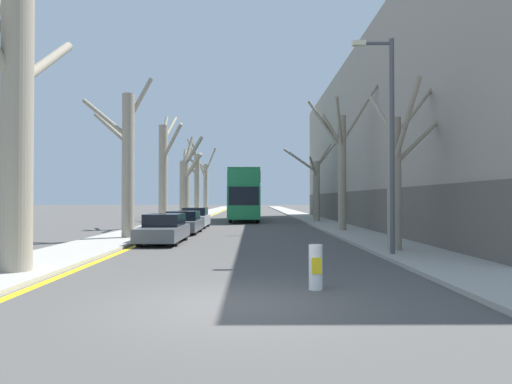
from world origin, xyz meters
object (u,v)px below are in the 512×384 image
(street_tree_left_2, at_px, (164,171))
(parked_car_2, at_px, (195,218))
(street_tree_left_0, at_px, (14,105))
(parked_car_0, at_px, (164,229))
(street_tree_left_3, at_px, (186,184))
(street_tree_right_1, at_px, (341,163))
(street_tree_right_2, at_px, (316,185))
(lamp_post, at_px, (389,134))
(double_decker_bus, at_px, (245,193))
(traffic_bollard, at_px, (316,267))
(street_tree_left_1, at_px, (127,160))
(street_tree_left_5, at_px, (205,184))
(parked_car_1, at_px, (183,223))
(street_tree_right_0, at_px, (397,170))
(street_tree_left_4, at_px, (196,181))

(street_tree_left_2, relative_size, parked_car_2, 1.93)
(street_tree_left_0, height_order, parked_car_0, street_tree_left_0)
(street_tree_left_3, distance_m, parked_car_0, 20.90)
(street_tree_left_2, distance_m, street_tree_right_1, 11.78)
(street_tree_right_2, bearing_deg, lamp_post, -91.91)
(lamp_post, bearing_deg, parked_car_0, 149.03)
(double_decker_bus, xyz_separation_m, traffic_bollard, (2.02, -31.33, -2.04))
(street_tree_left_1, bearing_deg, traffic_bollard, -58.60)
(lamp_post, bearing_deg, street_tree_left_5, 103.72)
(parked_car_1, xyz_separation_m, traffic_bollard, (5.26, -16.05, -0.13))
(street_tree_left_2, distance_m, lamp_post, 18.65)
(parked_car_1, bearing_deg, street_tree_right_1, 5.78)
(parked_car_0, bearing_deg, double_decker_bus, 81.20)
(street_tree_left_2, bearing_deg, street_tree_left_1, -90.66)
(street_tree_right_1, bearing_deg, lamp_post, -93.38)
(parked_car_2, bearing_deg, parked_car_0, -90.00)
(street_tree_right_0, bearing_deg, parked_car_1, 134.62)
(street_tree_right_1, bearing_deg, street_tree_left_3, 128.51)
(parked_car_2, bearing_deg, traffic_bollard, -76.13)
(parked_car_2, xyz_separation_m, traffic_bollard, (5.26, -21.30, -0.17))
(street_tree_right_2, xyz_separation_m, parked_car_0, (-9.21, -17.56, -2.48))
(street_tree_left_0, xyz_separation_m, parked_car_2, (2.20, 19.37, -3.71))
(street_tree_right_0, bearing_deg, double_decker_bus, 103.57)
(street_tree_left_1, relative_size, street_tree_right_2, 1.17)
(street_tree_right_2, height_order, parked_car_0, street_tree_right_2)
(street_tree_right_0, height_order, parked_car_1, street_tree_right_0)
(street_tree_left_0, relative_size, street_tree_right_1, 1.09)
(street_tree_left_0, distance_m, street_tree_left_1, 10.16)
(street_tree_left_5, bearing_deg, parked_car_2, -85.53)
(street_tree_left_5, bearing_deg, double_decker_bus, -72.82)
(street_tree_left_0, relative_size, lamp_post, 1.25)
(street_tree_right_0, xyz_separation_m, parked_car_1, (-9.17, 9.30, -2.40))
(parked_car_0, xyz_separation_m, lamp_post, (8.45, -5.07, 3.48))
(street_tree_left_2, xyz_separation_m, street_tree_left_4, (-0.20, 19.17, 0.09))
(street_tree_left_1, xyz_separation_m, lamp_post, (10.56, -6.73, 0.29))
(street_tree_left_0, distance_m, double_decker_bus, 29.95)
(parked_car_0, relative_size, traffic_bollard, 4.71)
(street_tree_right_1, height_order, traffic_bollard, street_tree_right_1)
(street_tree_left_4, xyz_separation_m, double_decker_bus, (5.45, -8.62, -1.42))
(street_tree_left_1, height_order, street_tree_left_5, street_tree_left_5)
(street_tree_right_1, xyz_separation_m, lamp_post, (-0.69, -11.63, 0.04))
(street_tree_left_0, relative_size, street_tree_left_3, 1.18)
(parked_car_2, distance_m, lamp_post, 18.39)
(lamp_post, bearing_deg, street_tree_right_1, 86.62)
(street_tree_left_2, xyz_separation_m, street_tree_left_3, (-0.04, 10.26, -0.54))
(street_tree_left_1, height_order, street_tree_right_1, street_tree_right_1)
(street_tree_right_0, height_order, street_tree_right_2, street_tree_right_2)
(parked_car_0, relative_size, lamp_post, 0.62)
(street_tree_left_5, bearing_deg, street_tree_left_4, -90.43)
(parked_car_2, relative_size, traffic_bollard, 4.32)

